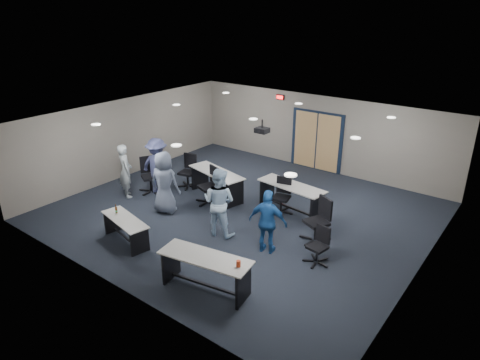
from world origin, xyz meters
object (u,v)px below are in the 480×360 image
Objects in this scene: table_front_right at (206,267)px; person_plaid at (165,183)px; chair_back_c at (281,196)px; chair_back_a at (187,171)px; chair_back_b at (208,186)px; person_lightblue at (219,202)px; table_front_left at (125,226)px; chair_back_d at (316,221)px; person_back at (157,166)px; chair_loose_left at (150,175)px; person_gray at (125,171)px; table_back_right at (291,194)px; chair_loose_right at (317,246)px; person_navy at (268,222)px; table_back_left at (217,180)px.

table_front_right is 1.14× the size of person_plaid.
person_plaid is at bearing -158.01° from chair_back_c.
chair_back_a is 1.46m from chair_back_b.
table_front_left is at bearing 37.95° from person_lightblue.
person_back reaches higher than chair_back_d.
chair_back_b is 2.07m from chair_loose_left.
chair_back_b is at bearing -126.80° from person_gray.
person_back is (-3.86, -1.16, 0.39)m from chair_back_c.
chair_back_c is 0.91× the size of chair_loose_left.
person_back reaches higher than chair_back_a.
chair_back_d is (1.56, -0.84, 0.07)m from chair_back_c.
chair_back_c is 2.13m from person_lightblue.
chair_back_b is 0.62× the size of person_lightblue.
chair_loose_right reaches higher than table_back_right.
person_lightblue is 3.31m from person_back.
chair_back_a is 3.35m from person_lightblue.
person_navy is at bearing 41.97° from table_front_left.
chair_back_b is 1.09× the size of chair_back_c.
table_back_left is 0.54m from chair_back_b.
person_lightblue is at bearing -103.04° from table_back_right.
person_gray is 0.93× the size of person_plaid.
chair_back_c is (2.26, 3.76, 0.07)m from table_front_left.
person_gray is at bearing -168.74° from chair_loose_right.
person_lightblue is at bearing -121.53° from chair_back_c.
chair_loose_right is at bearing -5.50° from table_back_left.
table_front_left is 0.92× the size of person_lightblue.
chair_back_c reaches higher than table_front_right.
table_front_right is 1.98× the size of chair_back_c.
person_lightblue is (1.58, -1.76, 0.34)m from table_back_left.
person_back reaches higher than table_front_left.
chair_back_d is 0.65× the size of person_back.
person_navy is (4.33, -1.74, 0.26)m from chair_back_a.
person_plaid reaches higher than chair_loose_left.
chair_loose_right is at bearing 179.30° from person_navy.
chair_back_c is at bearing -129.63° from person_gray.
person_navy is at bearing -4.20° from chair_back_b.
person_navy is at bearing -80.13° from chair_back_c.
person_navy is (1.50, 0.02, -0.10)m from person_lightblue.
chair_back_a is 0.96× the size of chair_back_b.
person_gray is 1.77m from person_plaid.
chair_loose_left is at bearing -138.34° from table_back_left.
chair_loose_right is 0.50× the size of person_plaid.
table_back_left is 2.24m from chair_back_c.
table_front_left is 0.92× the size of person_plaid.
chair_back_b is 0.62× the size of person_back.
person_gray is 0.93× the size of person_back.
chair_back_d is 0.73× the size of person_navy.
person_plaid is at bearing -87.56° from chair_loose_left.
chair_back_c is at bearing 178.11° from chair_back_d.
chair_back_b is (1.36, -0.53, 0.02)m from chair_back_a.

